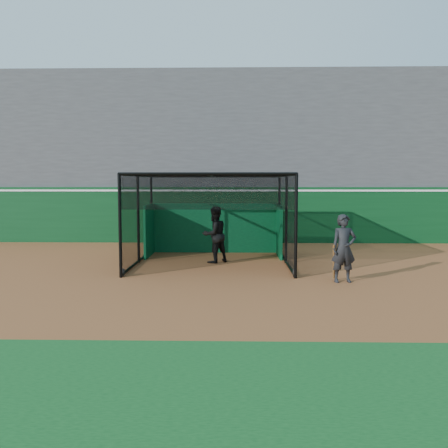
{
  "coord_description": "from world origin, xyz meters",
  "views": [
    {
      "loc": [
        0.96,
        -12.85,
        2.7
      ],
      "look_at": [
        0.62,
        2.0,
        1.4
      ],
      "focal_mm": 38.0,
      "sensor_mm": 36.0,
      "label": 1
    }
  ],
  "objects": [
    {
      "name": "batter",
      "position": [
        0.27,
        3.01,
        0.95
      ],
      "size": [
        1.17,
        1.13,
        1.89
      ],
      "primitive_type": "imported",
      "rotation": [
        0.0,
        0.0,
        3.81
      ],
      "color": "black",
      "rests_on": "ground"
    },
    {
      "name": "outfield_wall",
      "position": [
        0.0,
        8.5,
        1.29
      ],
      "size": [
        50.0,
        0.5,
        2.5
      ],
      "color": "#0B3D19",
      "rests_on": "ground"
    },
    {
      "name": "batting_cage",
      "position": [
        0.19,
        2.95,
        1.47
      ],
      "size": [
        5.06,
        5.15,
        2.94
      ],
      "color": "black",
      "rests_on": "ground"
    },
    {
      "name": "grandstand",
      "position": [
        0.0,
        12.27,
        4.48
      ],
      "size": [
        50.0,
        7.85,
        8.95
      ],
      "color": "#4C4C4F",
      "rests_on": "ground"
    },
    {
      "name": "ground",
      "position": [
        0.0,
        0.0,
        0.0
      ],
      "size": [
        120.0,
        120.0,
        0.0
      ],
      "primitive_type": "plane",
      "color": "#96542B",
      "rests_on": "ground"
    },
    {
      "name": "on_deck_player",
      "position": [
        3.91,
        -0.07,
        0.92
      ],
      "size": [
        0.72,
        0.52,
        1.85
      ],
      "color": "black",
      "rests_on": "ground"
    }
  ]
}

